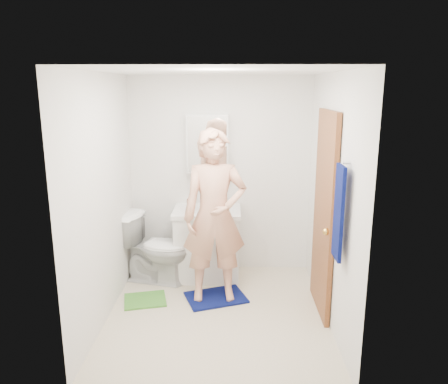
# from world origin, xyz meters

# --- Properties ---
(floor) EXTENTS (2.20, 2.40, 0.02)m
(floor) POSITION_xyz_m (0.00, 0.00, -0.01)
(floor) COLOR beige
(floor) RESTS_ON ground
(ceiling) EXTENTS (2.20, 2.40, 0.02)m
(ceiling) POSITION_xyz_m (0.00, 0.00, 2.41)
(ceiling) COLOR white
(ceiling) RESTS_ON ground
(wall_back) EXTENTS (2.20, 0.02, 2.40)m
(wall_back) POSITION_xyz_m (0.00, 1.21, 1.20)
(wall_back) COLOR silver
(wall_back) RESTS_ON ground
(wall_front) EXTENTS (2.20, 0.02, 2.40)m
(wall_front) POSITION_xyz_m (0.00, -1.21, 1.20)
(wall_front) COLOR silver
(wall_front) RESTS_ON ground
(wall_left) EXTENTS (0.02, 2.40, 2.40)m
(wall_left) POSITION_xyz_m (-1.11, 0.00, 1.20)
(wall_left) COLOR silver
(wall_left) RESTS_ON ground
(wall_right) EXTENTS (0.02, 2.40, 2.40)m
(wall_right) POSITION_xyz_m (1.11, 0.00, 1.20)
(wall_right) COLOR silver
(wall_right) RESTS_ON ground
(vanity_cabinet) EXTENTS (0.75, 0.55, 0.80)m
(vanity_cabinet) POSITION_xyz_m (-0.15, 0.91, 0.40)
(vanity_cabinet) COLOR white
(vanity_cabinet) RESTS_ON floor
(countertop) EXTENTS (0.79, 0.59, 0.05)m
(countertop) POSITION_xyz_m (-0.15, 0.91, 0.83)
(countertop) COLOR white
(countertop) RESTS_ON vanity_cabinet
(sink_basin) EXTENTS (0.40, 0.40, 0.03)m
(sink_basin) POSITION_xyz_m (-0.15, 0.91, 0.84)
(sink_basin) COLOR white
(sink_basin) RESTS_ON countertop
(faucet) EXTENTS (0.03, 0.03, 0.12)m
(faucet) POSITION_xyz_m (-0.15, 1.09, 0.91)
(faucet) COLOR silver
(faucet) RESTS_ON countertop
(medicine_cabinet) EXTENTS (0.50, 0.12, 0.70)m
(medicine_cabinet) POSITION_xyz_m (-0.15, 1.14, 1.60)
(medicine_cabinet) COLOR white
(medicine_cabinet) RESTS_ON wall_back
(mirror_panel) EXTENTS (0.46, 0.01, 0.66)m
(mirror_panel) POSITION_xyz_m (-0.15, 1.08, 1.60)
(mirror_panel) COLOR white
(mirror_panel) RESTS_ON wall_back
(door) EXTENTS (0.05, 0.80, 2.05)m
(door) POSITION_xyz_m (1.07, 0.15, 1.02)
(door) COLOR brown
(door) RESTS_ON ground
(door_knob) EXTENTS (0.07, 0.07, 0.07)m
(door_knob) POSITION_xyz_m (1.03, -0.17, 0.95)
(door_knob) COLOR gold
(door_knob) RESTS_ON door
(towel) EXTENTS (0.03, 0.24, 0.80)m
(towel) POSITION_xyz_m (1.03, -0.57, 1.25)
(towel) COLOR #081150
(towel) RESTS_ON wall_right
(towel_hook) EXTENTS (0.06, 0.02, 0.02)m
(towel_hook) POSITION_xyz_m (1.07, -0.57, 1.67)
(towel_hook) COLOR silver
(towel_hook) RESTS_ON wall_right
(toilet) EXTENTS (0.89, 0.64, 0.82)m
(toilet) POSITION_xyz_m (-0.75, 0.78, 0.41)
(toilet) COLOR white
(toilet) RESTS_ON floor
(bath_mat) EXTENTS (0.74, 0.63, 0.02)m
(bath_mat) POSITION_xyz_m (-0.03, 0.33, 0.01)
(bath_mat) COLOR #081150
(bath_mat) RESTS_ON floor
(green_rug) EXTENTS (0.51, 0.46, 0.02)m
(green_rug) POSITION_xyz_m (-0.79, 0.26, 0.01)
(green_rug) COLOR #468F2F
(green_rug) RESTS_ON floor
(soap_dispenser) EXTENTS (0.09, 0.09, 0.19)m
(soap_dispenser) POSITION_xyz_m (-0.34, 0.90, 0.94)
(soap_dispenser) COLOR #B27153
(soap_dispenser) RESTS_ON countertop
(toothbrush_cup) EXTENTS (0.15, 0.15, 0.09)m
(toothbrush_cup) POSITION_xyz_m (-0.02, 1.02, 0.90)
(toothbrush_cup) COLOR #5B397F
(toothbrush_cup) RESTS_ON countertop
(man) EXTENTS (0.71, 0.50, 1.84)m
(man) POSITION_xyz_m (-0.03, 0.33, 0.94)
(man) COLOR tan
(man) RESTS_ON bath_mat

